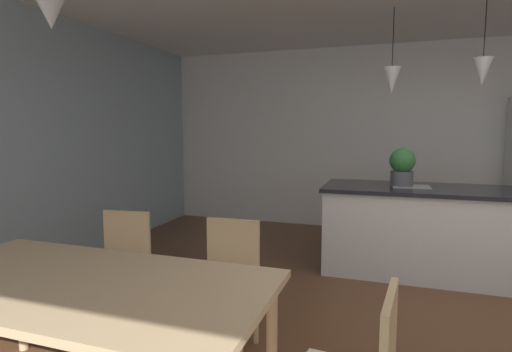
# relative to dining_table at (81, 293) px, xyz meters

# --- Properties ---
(wall_back_kitchen) EXTENTS (10.00, 0.12, 2.70)m
(wall_back_kitchen) POSITION_rel_dining_table_xyz_m (2.09, 4.63, 0.67)
(wall_back_kitchen) COLOR white
(wall_back_kitchen) RESTS_ON ground_plane
(window_wall_left_glazing) EXTENTS (0.06, 8.40, 2.70)m
(window_wall_left_glazing) POSITION_rel_dining_table_xyz_m (-1.97, 1.37, 0.67)
(window_wall_left_glazing) COLOR #9EB7C6
(window_wall_left_glazing) RESTS_ON ground_plane
(dining_table) EXTENTS (1.91, 0.95, 0.74)m
(dining_table) POSITION_rel_dining_table_xyz_m (0.00, 0.00, 0.00)
(dining_table) COLOR #D1B284
(dining_table) RESTS_ON ground_plane
(chair_far_left) EXTENTS (0.43, 0.43, 0.87)m
(chair_far_left) POSITION_rel_dining_table_xyz_m (-0.44, 0.85, -0.20)
(chair_far_left) COLOR tan
(chair_far_left) RESTS_ON ground_plane
(chair_far_right) EXTENTS (0.41, 0.41, 0.87)m
(chair_far_right) POSITION_rel_dining_table_xyz_m (0.43, 0.85, -0.20)
(chair_far_right) COLOR tan
(chair_far_right) RESTS_ON ground_plane
(kitchen_island) EXTENTS (2.10, 0.90, 0.91)m
(kitchen_island) POSITION_rel_dining_table_xyz_m (1.84, 2.83, -0.21)
(kitchen_island) COLOR silver
(kitchen_island) RESTS_ON ground_plane
(pendant_over_table) EXTENTS (0.17, 0.17, 0.72)m
(pendant_over_table) POSITION_rel_dining_table_xyz_m (-0.18, 0.09, 1.39)
(pendant_over_table) COLOR black
(pendant_over_island_main) EXTENTS (0.18, 0.18, 0.85)m
(pendant_over_island_main) POSITION_rel_dining_table_xyz_m (1.43, 2.83, 1.31)
(pendant_over_island_main) COLOR black
(pendant_over_island_aux) EXTENTS (0.18, 0.18, 0.80)m
(pendant_over_island_aux) POSITION_rel_dining_table_xyz_m (2.25, 2.83, 1.36)
(pendant_over_island_aux) COLOR black
(potted_plant_on_island) EXTENTS (0.26, 0.26, 0.40)m
(potted_plant_on_island) POSITION_rel_dining_table_xyz_m (1.57, 2.83, 0.43)
(potted_plant_on_island) COLOR #4C4C51
(potted_plant_on_island) RESTS_ON kitchen_island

